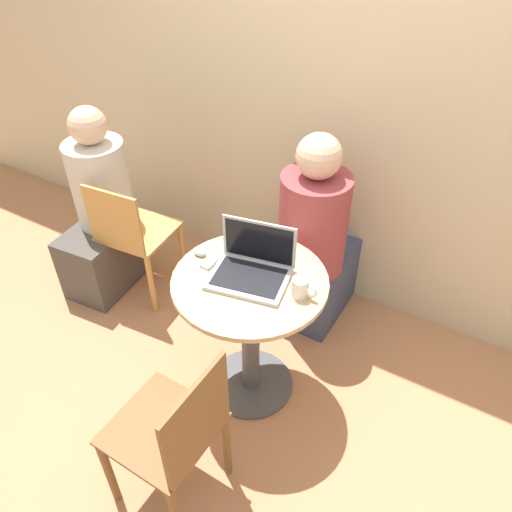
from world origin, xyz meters
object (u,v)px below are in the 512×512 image
(laptop, at_px, (253,267))
(person_seated, at_px, (315,249))
(chair_empty, at_px, (175,436))
(cell_phone, at_px, (211,262))

(laptop, height_order, person_seated, person_seated)
(chair_empty, bearing_deg, cell_phone, 111.47)
(cell_phone, bearing_deg, laptop, 6.20)
(cell_phone, xyz_separation_m, person_seated, (0.25, 0.64, -0.26))
(laptop, distance_m, person_seated, 0.69)
(chair_empty, relative_size, person_seated, 0.70)
(laptop, distance_m, cell_phone, 0.22)
(laptop, bearing_deg, cell_phone, -173.80)
(person_seated, bearing_deg, laptop, -93.77)
(cell_phone, xyz_separation_m, chair_empty, (0.26, -0.66, -0.32))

